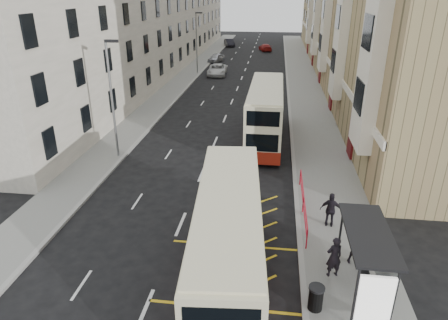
# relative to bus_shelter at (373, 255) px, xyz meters

# --- Properties ---
(ground) EXTENTS (200.00, 200.00, 0.00)m
(ground) POSITION_rel_bus_shelter_xyz_m (-8.34, 0.39, -2.14)
(ground) COLOR black
(ground) RESTS_ON ground
(pavement_right) EXTENTS (4.00, 120.00, 0.15)m
(pavement_right) POSITION_rel_bus_shelter_xyz_m (-0.34, 30.39, -2.06)
(pavement_right) COLOR slate
(pavement_right) RESTS_ON ground
(pavement_left) EXTENTS (3.00, 120.00, 0.15)m
(pavement_left) POSITION_rel_bus_shelter_xyz_m (-15.84, 30.39, -2.06)
(pavement_left) COLOR slate
(pavement_left) RESTS_ON ground
(kerb_right) EXTENTS (0.25, 120.00, 0.15)m
(kerb_right) POSITION_rel_bus_shelter_xyz_m (-2.34, 30.39, -2.06)
(kerb_right) COLOR gray
(kerb_right) RESTS_ON ground
(kerb_left) EXTENTS (0.25, 120.00, 0.15)m
(kerb_left) POSITION_rel_bus_shelter_xyz_m (-14.34, 30.39, -2.06)
(kerb_left) COLOR gray
(kerb_left) RESTS_ON ground
(road_markings) EXTENTS (10.00, 110.00, 0.01)m
(road_markings) POSITION_rel_bus_shelter_xyz_m (-8.34, 45.39, -2.13)
(road_markings) COLOR silver
(road_markings) RESTS_ON ground
(terrace_right) EXTENTS (10.75, 79.00, 15.25)m
(terrace_right) POSITION_rel_bus_shelter_xyz_m (6.54, 45.77, 5.38)
(terrace_right) COLOR #978457
(terrace_right) RESTS_ON ground
(terrace_left) EXTENTS (9.18, 79.00, 13.25)m
(terrace_left) POSITION_rel_bus_shelter_xyz_m (-21.77, 45.89, 4.38)
(terrace_left) COLOR silver
(terrace_left) RESTS_ON ground
(bus_shelter) EXTENTS (1.65, 4.25, 2.70)m
(bus_shelter) POSITION_rel_bus_shelter_xyz_m (0.00, 0.00, 0.00)
(bus_shelter) COLOR black
(bus_shelter) RESTS_ON pavement_right
(guard_railing) EXTENTS (0.06, 6.56, 1.01)m
(guard_railing) POSITION_rel_bus_shelter_xyz_m (-2.09, 6.14, -1.28)
(guard_railing) COLOR red
(guard_railing) RESTS_ON pavement_right
(street_lamp_near) EXTENTS (0.93, 0.18, 8.00)m
(street_lamp_near) POSITION_rel_bus_shelter_xyz_m (-14.69, 12.39, 2.50)
(street_lamp_near) COLOR gray
(street_lamp_near) RESTS_ON pavement_left
(street_lamp_far) EXTENTS (0.93, 0.18, 8.00)m
(street_lamp_far) POSITION_rel_bus_shelter_xyz_m (-14.69, 42.39, 2.50)
(street_lamp_far) COLOR gray
(street_lamp_far) RESTS_ON pavement_left
(double_decker_front) EXTENTS (3.26, 10.59, 4.16)m
(double_decker_front) POSITION_rel_bus_shelter_xyz_m (-5.38, 0.10, -0.02)
(double_decker_front) COLOR beige
(double_decker_front) RESTS_ON ground
(double_decker_rear) EXTENTS (2.58, 10.98, 4.37)m
(double_decker_rear) POSITION_rel_bus_shelter_xyz_m (-4.51, 17.10, 0.09)
(double_decker_rear) COLOR beige
(double_decker_rear) RESTS_ON ground
(litter_bin) EXTENTS (0.61, 0.61, 1.00)m
(litter_bin) POSITION_rel_bus_shelter_xyz_m (-1.99, -0.86, -1.47)
(litter_bin) COLOR black
(litter_bin) RESTS_ON pavement_right
(pedestrian_near) EXTENTS (0.78, 0.63, 1.86)m
(pedestrian_near) POSITION_rel_bus_shelter_xyz_m (-1.14, 1.14, -1.06)
(pedestrian_near) COLOR black
(pedestrian_near) RESTS_ON pavement_right
(pedestrian_mid) EXTENTS (1.06, 0.91, 1.89)m
(pedestrian_mid) POSITION_rel_bus_shelter_xyz_m (0.08, 2.15, -1.04)
(pedestrian_mid) COLOR black
(pedestrian_mid) RESTS_ON pavement_right
(pedestrian_far) EXTENTS (1.12, 0.60, 1.82)m
(pedestrian_far) POSITION_rel_bus_shelter_xyz_m (-0.83, 4.98, -1.08)
(pedestrian_far) COLOR black
(pedestrian_far) RESTS_ON pavement_right
(white_van) EXTENTS (2.73, 5.38, 1.46)m
(white_van) POSITION_rel_bus_shelter_xyz_m (-11.89, 41.91, -1.41)
(white_van) COLOR silver
(white_van) RESTS_ON ground
(car_silver) EXTENTS (2.65, 4.21, 1.33)m
(car_silver) POSITION_rel_bus_shelter_xyz_m (-13.54, 52.21, -1.47)
(car_silver) COLOR #B6B9C0
(car_silver) RESTS_ON ground
(car_dark) EXTENTS (2.81, 4.69, 1.46)m
(car_dark) POSITION_rel_bus_shelter_xyz_m (-13.54, 70.76, -1.41)
(car_dark) COLOR black
(car_dark) RESTS_ON ground
(car_red) EXTENTS (2.85, 4.76, 1.29)m
(car_red) POSITION_rel_bus_shelter_xyz_m (-6.06, 65.40, -1.49)
(car_red) COLOR maroon
(car_red) RESTS_ON ground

